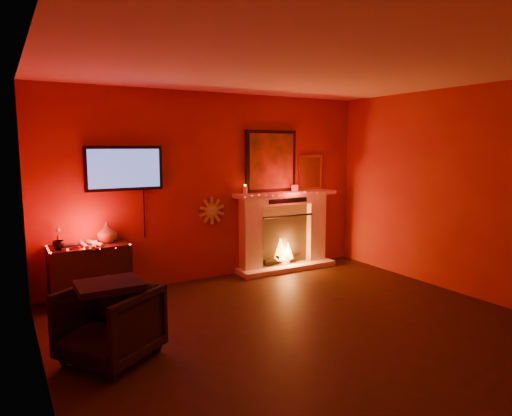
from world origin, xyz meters
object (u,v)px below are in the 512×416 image
Objects in this scene: tv at (124,169)px; sunburst_clock at (212,211)px; console_table at (91,271)px; fireplace at (283,224)px; armchair at (110,324)px.

tv is 1.41m from sunburst_clock.
tv is at bearing 20.57° from console_table.
tv reaches higher than console_table.
tv is 1.37m from console_table.
console_table is (-0.51, -0.19, -1.25)m from tv.
fireplace is 2.61m from tv.
fireplace is 1.76× the size of tv.
armchair is at bearing -108.61° from tv.
fireplace is 1.23m from sunburst_clock.
armchair is (-1.90, -1.96, -0.66)m from sunburst_clock.
armchair is at bearing -94.61° from console_table.
armchair is (-0.14, -1.74, -0.05)m from console_table.
tv is at bearing 178.50° from fireplace.
tv is 2.42m from armchair.
tv is at bearing 127.07° from armchair.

